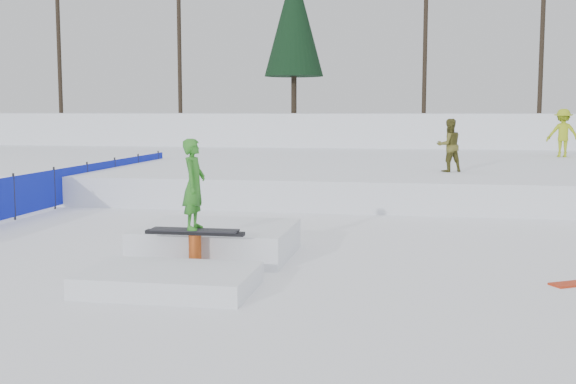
% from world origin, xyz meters
% --- Properties ---
extents(ground, '(120.00, 120.00, 0.00)m').
position_xyz_m(ground, '(0.00, 0.00, 0.00)').
color(ground, white).
extents(snow_berm, '(60.00, 14.00, 2.40)m').
position_xyz_m(snow_berm, '(0.00, 30.00, 1.20)').
color(snow_berm, white).
rests_on(snow_berm, ground).
extents(snow_midrise, '(50.00, 18.00, 0.80)m').
position_xyz_m(snow_midrise, '(0.00, 16.00, 0.40)').
color(snow_midrise, white).
rests_on(snow_midrise, ground).
extents(safety_fence, '(0.05, 16.00, 1.10)m').
position_xyz_m(safety_fence, '(-6.50, 6.60, 0.55)').
color(safety_fence, '#0D19A8').
rests_on(safety_fence, ground).
extents(treeline, '(40.24, 4.22, 10.50)m').
position_xyz_m(treeline, '(6.18, 28.28, 7.45)').
color(treeline, black).
rests_on(treeline, snow_berm).
extents(walker_olive, '(0.91, 0.83, 1.52)m').
position_xyz_m(walker_olive, '(3.63, 10.49, 1.56)').
color(walker_olive, brown).
rests_on(walker_olive, snow_midrise).
extents(walker_ygreen, '(1.18, 0.69, 1.81)m').
position_xyz_m(walker_ygreen, '(8.10, 18.02, 1.71)').
color(walker_ygreen, '#9AB018').
rests_on(walker_ygreen, snow_midrise).
extents(jib_rail_feature, '(2.60, 4.40, 2.11)m').
position_xyz_m(jib_rail_feature, '(-0.67, 0.76, 0.30)').
color(jib_rail_feature, white).
rests_on(jib_rail_feature, ground).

